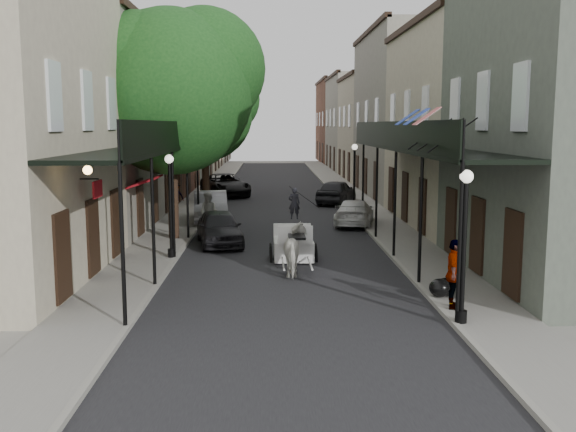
{
  "coord_description": "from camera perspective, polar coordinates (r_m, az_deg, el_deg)",
  "views": [
    {
      "loc": [
        -0.53,
        -16.91,
        4.88
      ],
      "look_at": [
        0.13,
        6.04,
        1.6
      ],
      "focal_mm": 40.0,
      "sensor_mm": 36.0,
      "label": 1
    }
  ],
  "objects": [
    {
      "name": "car_right_near",
      "position": [
        31.47,
        5.92,
        0.31
      ],
      "size": [
        2.59,
        4.56,
        1.25
      ],
      "primitive_type": "imported",
      "rotation": [
        0.0,
        0.0,
        2.94
      ],
      "color": "silver",
      "rests_on": "ground"
    },
    {
      "name": "pedestrian_walking",
      "position": [
        29.35,
        -7.05,
        0.31
      ],
      "size": [
        1.1,
        0.99,
        1.84
      ],
      "primitive_type": "imported",
      "rotation": [
        0.0,
        0.0,
        -0.41
      ],
      "color": "#B9B9AF",
      "rests_on": "ground"
    },
    {
      "name": "gallery_left",
      "position": [
        24.28,
        -11.8,
        6.01
      ],
      "size": [
        2.2,
        18.05,
        4.88
      ],
      "color": "black",
      "rests_on": "sidewalk_left"
    },
    {
      "name": "sidewalk_right",
      "position": [
        37.63,
        6.83,
        0.71
      ],
      "size": [
        2.2,
        90.0,
        0.12
      ],
      "primitive_type": "cube",
      "color": "gray",
      "rests_on": "ground"
    },
    {
      "name": "road",
      "position": [
        37.24,
        -0.8,
        0.6
      ],
      "size": [
        8.0,
        90.0,
        0.01
      ],
      "primitive_type": "cube",
      "color": "black",
      "rests_on": "ground"
    },
    {
      "name": "car_left_near",
      "position": [
        26.33,
        -6.13,
        -1.04
      ],
      "size": [
        2.38,
        4.38,
        1.41
      ],
      "primitive_type": "imported",
      "rotation": [
        0.0,
        0.0,
        0.18
      ],
      "color": "black",
      "rests_on": "ground"
    },
    {
      "name": "pedestrian_sidewalk_left",
      "position": [
        36.31,
        -9.97,
        1.75
      ],
      "size": [
        1.19,
        1.08,
        1.6
      ],
      "primitive_type": "imported",
      "rotation": [
        0.0,
        0.0,
        3.74
      ],
      "color": "gray",
      "rests_on": "sidewalk_left"
    },
    {
      "name": "car_right_far",
      "position": [
        39.89,
        4.32,
        2.17
      ],
      "size": [
        3.18,
        4.77,
        1.51
      ],
      "primitive_type": "imported",
      "rotation": [
        0.0,
        0.0,
        2.79
      ],
      "color": "black",
      "rests_on": "ground"
    },
    {
      "name": "lamppost_left",
      "position": [
        23.36,
        -10.42,
        1.03
      ],
      "size": [
        0.32,
        0.32,
        3.71
      ],
      "color": "black",
      "rests_on": "sidewalk_left"
    },
    {
      "name": "carriage",
      "position": [
        23.46,
        0.43,
        -1.23
      ],
      "size": [
        1.74,
        2.44,
        2.74
      ],
      "rotation": [
        0.0,
        0.0,
        0.02
      ],
      "color": "black",
      "rests_on": "ground"
    },
    {
      "name": "gallery_right",
      "position": [
        24.49,
        10.97,
        6.05
      ],
      "size": [
        2.2,
        18.05,
        4.88
      ],
      "color": "black",
      "rests_on": "sidewalk_right"
    },
    {
      "name": "tree_far",
      "position": [
        41.27,
        -6.89,
        9.4
      ],
      "size": [
        6.45,
        6.0,
        8.61
      ],
      "color": "#382619",
      "rests_on": "sidewalk_left"
    },
    {
      "name": "car_left_mid",
      "position": [
        32.59,
        -6.9,
        0.82
      ],
      "size": [
        2.1,
        4.79,
        1.53
      ],
      "primitive_type": "imported",
      "rotation": [
        0.0,
        0.0,
        0.1
      ],
      "color": "#A7A6AC",
      "rests_on": "ground"
    },
    {
      "name": "lamppost_right_far",
      "position": [
        35.33,
        5.91,
        3.49
      ],
      "size": [
        0.32,
        0.32,
        3.71
      ],
      "color": "black",
      "rests_on": "sidewalk_right"
    },
    {
      "name": "building_row_right",
      "position": [
        47.79,
        9.48,
        8.46
      ],
      "size": [
        5.0,
        80.0,
        10.5
      ],
      "primitive_type": "cube",
      "color": "gray",
      "rests_on": "ground"
    },
    {
      "name": "tree_near",
      "position": [
        27.38,
        -9.52,
        11.39
      ],
      "size": [
        7.31,
        6.8,
        9.63
      ],
      "color": "#382619",
      "rests_on": "sidewalk_left"
    },
    {
      "name": "car_left_far",
      "position": [
        44.39,
        -5.6,
        2.77
      ],
      "size": [
        4.16,
        6.05,
        1.54
      ],
      "primitive_type": "imported",
      "rotation": [
        0.0,
        0.0,
        0.32
      ],
      "color": "black",
      "rests_on": "ground"
    },
    {
      "name": "horse",
      "position": [
        20.99,
        0.8,
        -3.03
      ],
      "size": [
        0.92,
        1.95,
        1.64
      ],
      "primitive_type": "imported",
      "rotation": [
        0.0,
        0.0,
        3.16
      ],
      "color": "silver",
      "rests_on": "ground"
    },
    {
      "name": "pedestrian_sidewalk_right",
      "position": [
        17.22,
        14.55,
        -5.03
      ],
      "size": [
        0.74,
        1.16,
        1.83
      ],
      "primitive_type": "imported",
      "rotation": [
        0.0,
        0.0,
        1.28
      ],
      "color": "gray",
      "rests_on": "sidewalk_right"
    },
    {
      "name": "building_row_left",
      "position": [
        47.6,
        -11.52,
        8.41
      ],
      "size": [
        5.0,
        80.0,
        10.5
      ],
      "primitive_type": "cube",
      "color": "#B8AF93",
      "rests_on": "ground"
    },
    {
      "name": "sidewalk_left",
      "position": [
        37.49,
        -8.47,
        0.65
      ],
      "size": [
        2.2,
        90.0,
        0.12
      ],
      "primitive_type": "cube",
      "color": "gray",
      "rests_on": "ground"
    },
    {
      "name": "lamppost_right_near",
      "position": [
        15.87,
        15.37,
        -2.44
      ],
      "size": [
        0.32,
        0.32,
        3.71
      ],
      "color": "black",
      "rests_on": "sidewalk_right"
    },
    {
      "name": "trash_bags",
      "position": [
        18.64,
        13.56,
        -6.13
      ],
      "size": [
        0.87,
        1.02,
        0.51
      ],
      "color": "black",
      "rests_on": "sidewalk_right"
    },
    {
      "name": "ground",
      "position": [
        17.61,
        0.15,
        -7.96
      ],
      "size": [
        140.0,
        140.0,
        0.0
      ],
      "primitive_type": "plane",
      "color": "gray",
      "rests_on": "ground"
    }
  ]
}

